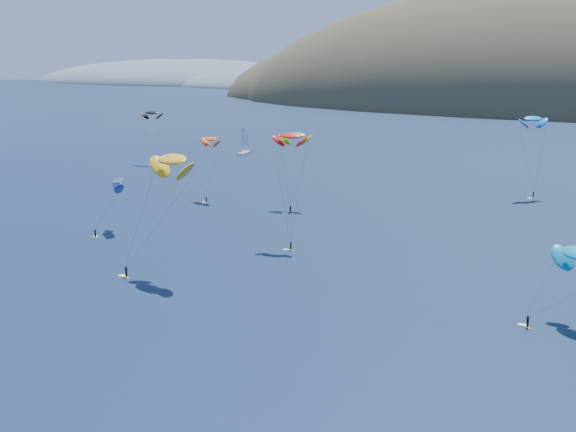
# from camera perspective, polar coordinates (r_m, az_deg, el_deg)

# --- Properties ---
(headland) EXTENTS (460.00, 250.00, 60.00)m
(headland) POSITION_cam_1_polar(r_m,az_deg,el_deg) (955.24, -5.97, 9.24)
(headland) COLOR slate
(headland) RESTS_ON ground
(sailboat) EXTENTS (9.31, 8.07, 11.60)m
(sailboat) POSITION_cam_1_polar(r_m,az_deg,el_deg) (316.49, -3.13, 4.57)
(sailboat) COLOR white
(sailboat) RESTS_ON ground
(kitesurfer_1) EXTENTS (8.09, 8.98, 18.90)m
(kitesurfer_1) POSITION_cam_1_polar(r_m,az_deg,el_deg) (221.96, -5.51, 5.47)
(kitesurfer_1) COLOR yellow
(kitesurfer_1) RESTS_ON ground
(kitesurfer_2) EXTENTS (14.14, 11.39, 24.99)m
(kitesurfer_2) POSITION_cam_1_polar(r_m,az_deg,el_deg) (147.58, -8.26, 4.01)
(kitesurfer_2) COLOR yellow
(kitesurfer_2) RESTS_ON ground
(kitesurfer_3) EXTENTS (9.05, 12.10, 21.41)m
(kitesurfer_3) POSITION_cam_1_polar(r_m,az_deg,el_deg) (210.15, 0.53, 5.77)
(kitesurfer_3) COLOR yellow
(kitesurfer_3) RESTS_ON ground
(kitesurfer_4) EXTENTS (9.15, 9.51, 24.53)m
(kitesurfer_4) POSITION_cam_1_polar(r_m,az_deg,el_deg) (235.07, 17.04, 6.64)
(kitesurfer_4) COLOR yellow
(kitesurfer_4) RESTS_ON ground
(kitesurfer_9) EXTENTS (7.85, 7.55, 25.41)m
(kitesurfer_9) POSITION_cam_1_polar(r_m,az_deg,el_deg) (169.11, 0.16, 5.70)
(kitesurfer_9) COLOR yellow
(kitesurfer_9) RESTS_ON ground
(kitesurfer_10) EXTENTS (8.58, 14.19, 13.83)m
(kitesurfer_10) POSITION_cam_1_polar(r_m,az_deg,el_deg) (188.08, -12.00, 2.43)
(kitesurfer_10) COLOR yellow
(kitesurfer_10) RESTS_ON ground
(kitesurfer_12) EXTENTS (8.56, 8.16, 20.49)m
(kitesurfer_12) POSITION_cam_1_polar(r_m,az_deg,el_deg) (294.54, -9.64, 7.25)
(kitesurfer_12) COLOR yellow
(kitesurfer_12) RESTS_ON ground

